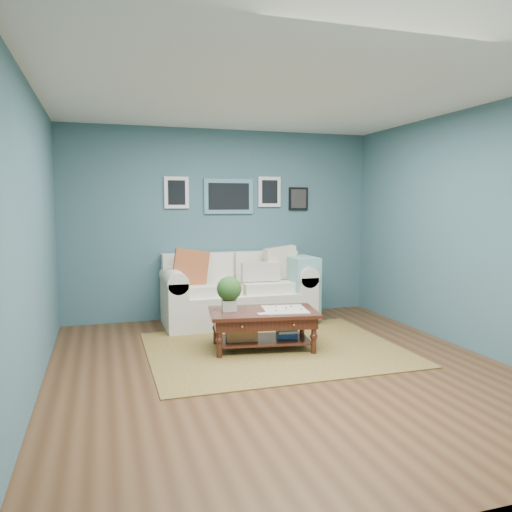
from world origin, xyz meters
name	(u,v)px	position (x,y,z in m)	size (l,w,h in m)	color
room_shell	(281,233)	(0.00, 0.06, 1.36)	(5.00, 5.02, 2.70)	brown
area_rug	(274,349)	(0.15, 0.66, 0.01)	(2.80, 2.24, 0.01)	brown
loveseat	(243,291)	(0.18, 2.03, 0.43)	(2.08, 0.94, 1.07)	white
coffee_table	(258,317)	(-0.03, 0.72, 0.37)	(1.29, 0.87, 0.84)	black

